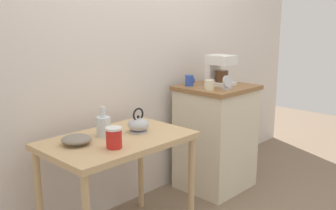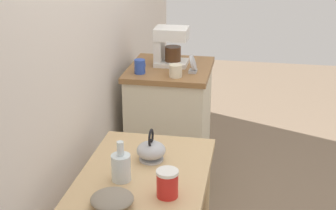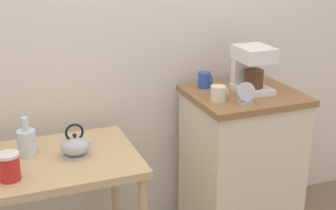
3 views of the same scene
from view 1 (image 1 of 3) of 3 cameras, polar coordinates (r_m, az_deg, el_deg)
name	(u,v)px [view 1 (image 1 of 3)]	position (r m, az deg, el deg)	size (l,w,h in m)	color
ground_plane	(171,209)	(3.19, 0.51, -15.22)	(8.00, 8.00, 0.00)	#7A6651
back_wall	(144,30)	(3.18, -3.66, 11.01)	(4.40, 0.10, 2.80)	silver
wooden_table	(118,151)	(2.54, -7.48, -6.75)	(0.95, 0.61, 0.74)	tan
kitchen_counter	(216,137)	(3.45, 7.09, -4.73)	(0.61, 0.55, 0.93)	beige
bowl_stoneware	(77,139)	(2.42, -13.45, -4.99)	(0.19, 0.19, 0.06)	gray
teakettle	(139,124)	(2.61, -4.40, -2.89)	(0.18, 0.15, 0.17)	#B2B5BA
glass_carafe_vase	(103,126)	(2.54, -9.57, -3.06)	(0.09, 0.09, 0.20)	silver
canister_enamel	(114,138)	(2.30, -8.04, -4.83)	(0.10, 0.10, 0.13)	red
coffee_maker	(219,69)	(3.37, 7.60, 5.38)	(0.18, 0.22, 0.26)	white
mug_small_cream	(210,85)	(3.13, 6.20, 3.00)	(0.09, 0.08, 0.08)	beige
mug_blue	(189,81)	(3.30, 3.21, 3.66)	(0.08, 0.07, 0.09)	#2D4CAD
table_clock	(227,83)	(3.16, 8.81, 3.22)	(0.10, 0.05, 0.12)	#B2B5BA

